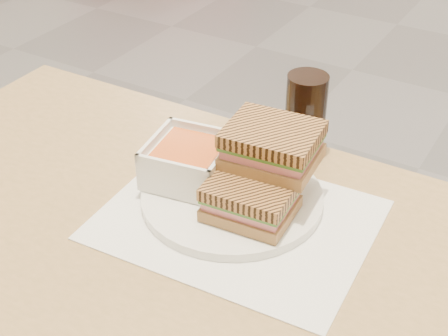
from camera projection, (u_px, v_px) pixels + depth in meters
The scene contains 7 objects.
main_table at pixel (210, 334), 0.90m from camera, with size 1.21×0.72×0.75m.
tray_liner at pixel (237, 220), 0.92m from camera, with size 0.38×0.31×0.00m.
plate at pixel (232, 197), 0.95m from camera, with size 0.26×0.26×0.01m.
soup_bowl at pixel (189, 162), 0.96m from camera, with size 0.13×0.13×0.06m.
panini_lower at pixel (251, 198), 0.89m from camera, with size 0.12×0.11×0.05m.
panini_upper at pixel (272, 145), 0.91m from camera, with size 0.13×0.12×0.06m.
cola_glass at pixel (305, 116), 1.03m from camera, with size 0.06×0.06×0.14m.
Camera 1 is at (0.39, -2.64, 1.33)m, focal length 52.83 mm.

